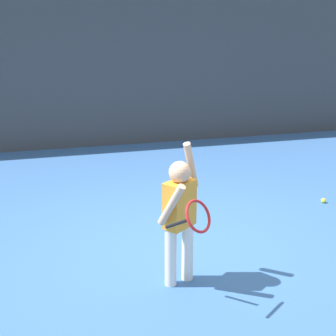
% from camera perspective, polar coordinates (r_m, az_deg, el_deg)
% --- Properties ---
extents(ground_plane, '(20.00, 20.00, 0.00)m').
position_cam_1_polar(ground_plane, '(5.16, 2.28, -9.84)').
color(ground_plane, '#335B93').
extents(back_fence_windscreen, '(12.79, 0.08, 2.94)m').
position_cam_1_polar(back_fence_windscreen, '(9.16, -6.33, 11.88)').
color(back_fence_windscreen, '#383D42').
rests_on(back_fence_windscreen, ground).
extents(fence_post_2, '(0.09, 0.09, 3.09)m').
position_cam_1_polar(fence_post_2, '(9.22, -6.40, 12.38)').
color(fence_post_2, slate).
rests_on(fence_post_2, ground).
extents(fence_post_3, '(0.09, 0.09, 3.09)m').
position_cam_1_polar(fence_post_3, '(10.16, 11.73, 12.61)').
color(fence_post_3, slate).
rests_on(fence_post_3, ground).
extents(tennis_player, '(0.48, 0.85, 1.35)m').
position_cam_1_polar(tennis_player, '(4.20, 1.53, -5.52)').
color(tennis_player, silver).
rests_on(tennis_player, ground).
extents(tennis_ball_2, '(0.07, 0.07, 0.07)m').
position_cam_1_polar(tennis_ball_2, '(7.51, 1.05, -0.54)').
color(tennis_ball_2, '#CCE033').
rests_on(tennis_ball_2, ground).
extents(tennis_ball_3, '(0.07, 0.07, 0.07)m').
position_cam_1_polar(tennis_ball_3, '(6.70, 18.70, -3.84)').
color(tennis_ball_3, '#CCE033').
rests_on(tennis_ball_3, ground).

